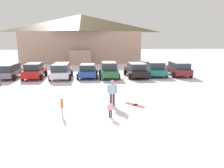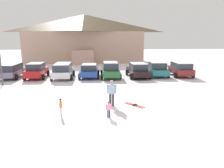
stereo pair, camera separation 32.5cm
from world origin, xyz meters
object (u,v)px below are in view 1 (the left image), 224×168
at_px(ski_lodge, 82,38).
at_px(pair_of_skis, 135,105).
at_px(parked_white_suv, 61,70).
at_px(parked_red_sedan, 34,71).
at_px(parked_green_coupe, 109,70).
at_px(parked_grey_wagon, 9,71).
at_px(parked_black_sedan, 136,70).
at_px(skier_adult_in_blue_parka, 112,92).
at_px(parked_maroon_van, 179,68).
at_px(parked_teal_hatchback, 155,69).
at_px(parked_blue_hatchback, 88,71).
at_px(skier_child_in_pink_snowsuit, 110,109).
at_px(skier_child_in_orange_jacket, 62,107).

height_order(ski_lodge, pair_of_skis, ski_lodge).
distance_m(ski_lodge, parked_white_suv, 18.66).
height_order(parked_red_sedan, parked_green_coupe, parked_green_coupe).
relative_size(parked_grey_wagon, pair_of_skis, 3.07).
height_order(parked_black_sedan, skier_adult_in_blue_parka, skier_adult_in_blue_parka).
distance_m(parked_white_suv, parked_black_sedan, 8.27).
bearing_deg(parked_maroon_van, parked_teal_hatchback, 172.59).
bearing_deg(pair_of_skis, parked_blue_hatchback, 105.73).
distance_m(parked_white_suv, pair_of_skis, 12.08).
distance_m(parked_red_sedan, skier_child_in_pink_snowsuit, 14.71).
relative_size(parked_blue_hatchback, parked_green_coupe, 0.89).
bearing_deg(parked_green_coupe, parked_teal_hatchback, 4.83).
bearing_deg(parked_red_sedan, parked_teal_hatchback, 0.66).
bearing_deg(parked_white_suv, parked_blue_hatchback, 5.39).
xyz_separation_m(parked_red_sedan, parked_blue_hatchback, (5.75, -0.10, -0.07)).
bearing_deg(skier_child_in_pink_snowsuit, parked_grey_wagon, 126.31).
bearing_deg(pair_of_skis, ski_lodge, 98.07).
height_order(parked_maroon_van, skier_adult_in_blue_parka, skier_adult_in_blue_parka).
relative_size(parked_blue_hatchback, parked_black_sedan, 0.91).
distance_m(parked_blue_hatchback, parked_black_sedan, 5.44).
bearing_deg(pair_of_skis, parked_black_sedan, 77.15).
relative_size(skier_adult_in_blue_parka, pair_of_skis, 1.17).
xyz_separation_m(parked_grey_wagon, parked_white_suv, (5.63, -0.60, 0.03)).
xyz_separation_m(parked_white_suv, skier_child_in_orange_jacket, (1.42, -12.08, -0.33)).
distance_m(parked_grey_wagon, parked_maroon_van, 18.95).
distance_m(parked_maroon_van, skier_adult_in_blue_parka, 13.92).
bearing_deg(parked_red_sedan, parked_blue_hatchback, -1.05).
relative_size(parked_teal_hatchback, pair_of_skis, 3.17).
bearing_deg(skier_child_in_orange_jacket, parked_teal_hatchback, 53.86).
bearing_deg(parked_teal_hatchback, parked_blue_hatchback, -178.08).
height_order(parked_red_sedan, parked_white_suv, parked_red_sedan).
bearing_deg(pair_of_skis, parked_green_coupe, 93.78).
bearing_deg(parked_blue_hatchback, ski_lodge, 93.31).
xyz_separation_m(skier_child_in_orange_jacket, skier_child_in_pink_snowsuit, (2.64, -0.50, -0.05)).
bearing_deg(parked_grey_wagon, parked_green_coupe, -2.81).
bearing_deg(parked_grey_wagon, ski_lodge, 67.15).
bearing_deg(parked_white_suv, skier_child_in_orange_jacket, -83.31).
bearing_deg(pair_of_skis, parked_white_suv, 119.23).
bearing_deg(parked_green_coupe, parked_grey_wagon, 177.19).
distance_m(parked_blue_hatchback, pair_of_skis, 11.23).
xyz_separation_m(parked_grey_wagon, skier_child_in_pink_snowsuit, (9.69, -13.18, -0.35)).
xyz_separation_m(parked_white_suv, skier_child_in_pink_snowsuit, (4.06, -12.58, -0.39)).
height_order(parked_grey_wagon, skier_adult_in_blue_parka, skier_adult_in_blue_parka).
bearing_deg(ski_lodge, parked_red_sedan, -104.77).
distance_m(parked_black_sedan, skier_adult_in_blue_parka, 11.18).
height_order(parked_grey_wagon, parked_green_coupe, parked_green_coupe).
bearing_deg(skier_adult_in_blue_parka, parked_blue_hatchback, 98.19).
relative_size(parked_grey_wagon, parked_green_coupe, 0.92).
height_order(parked_white_suv, parked_blue_hatchback, parked_white_suv).
height_order(parked_blue_hatchback, parked_teal_hatchback, parked_teal_hatchback).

